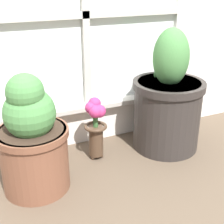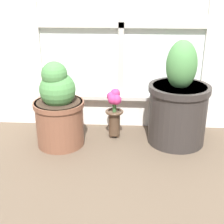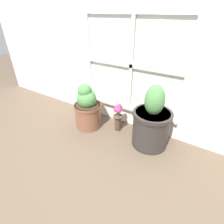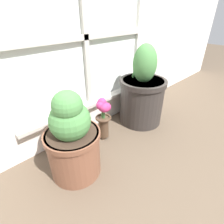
# 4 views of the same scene
# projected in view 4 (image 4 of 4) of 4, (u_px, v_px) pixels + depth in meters

# --- Properties ---
(ground_plane) EXTENTS (10.00, 10.00, 0.00)m
(ground_plane) POSITION_uv_depth(u_px,v_px,m) (160.00, 170.00, 1.06)
(ground_plane) COLOR brown
(potted_plant_left) EXTENTS (0.30, 0.30, 0.52)m
(potted_plant_left) POSITION_uv_depth(u_px,v_px,m) (73.00, 140.00, 0.94)
(potted_plant_left) COLOR brown
(potted_plant_left) RESTS_ON ground_plane
(potted_plant_right) EXTENTS (0.37, 0.37, 0.64)m
(potted_plant_right) POSITION_uv_depth(u_px,v_px,m) (142.00, 94.00, 1.41)
(potted_plant_right) COLOR #2D2826
(potted_plant_right) RESTS_ON ground_plane
(flower_vase) EXTENTS (0.11, 0.11, 0.32)m
(flower_vase) POSITION_uv_depth(u_px,v_px,m) (103.00, 115.00, 1.22)
(flower_vase) COLOR #473323
(flower_vase) RESTS_ON ground_plane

